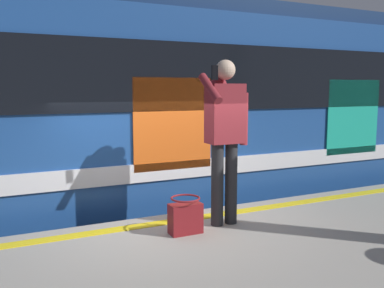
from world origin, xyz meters
The scene contains 6 objects.
safety_line centered at (0.00, 0.30, 1.12)m, with size 12.55×0.16×0.01m, color yellow.
track_rail_near centered at (0.00, -1.25, 0.08)m, with size 16.65×0.08×0.16m, color slate.
track_rail_far centered at (0.00, -2.68, 0.08)m, with size 16.65×0.08×0.16m, color slate.
train_carriage centered at (-1.94, -1.96, 2.44)m, with size 9.25×3.08×3.80m.
passenger centered at (-0.50, 0.62, 2.22)m, with size 0.57×0.55×1.85m.
handbag centered at (0.04, 0.73, 1.30)m, with size 0.35×0.32×0.40m.
Camera 1 is at (1.84, 4.64, 2.66)m, focal length 39.03 mm.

